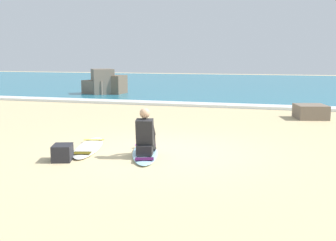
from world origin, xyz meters
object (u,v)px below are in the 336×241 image
object	(u,v)px
surfer_seated	(145,136)
shoreline_rock	(311,112)
surfboard_spare_near	(89,147)
surfboard_main	(145,153)
beach_bag	(62,153)

from	to	relation	value
surfer_seated	shoreline_rock	distance (m)	7.42
surfer_seated	surfboard_spare_near	distance (m)	1.58
surfboard_main	surfboard_spare_near	xyz separation A→B (m)	(-1.39, 0.16, -0.00)
surfboard_spare_near	shoreline_rock	bearing A→B (deg)	51.51
beach_bag	shoreline_rock	bearing A→B (deg)	56.05
surfer_seated	beach_bag	bearing A→B (deg)	-153.49
surfboard_main	shoreline_rock	distance (m)	7.26
surfboard_main	beach_bag	bearing A→B (deg)	-145.26
surfboard_spare_near	shoreline_rock	world-z (taller)	shoreline_rock
surfboard_spare_near	shoreline_rock	distance (m)	7.91
shoreline_rock	surfboard_main	bearing A→B (deg)	-119.10
surfboard_main	surfer_seated	size ratio (longest dim) A/B	2.31
surfboard_main	beach_bag	xyz separation A→B (m)	(-1.39, -0.96, 0.12)
surfer_seated	beach_bag	distance (m)	1.67
surfer_seated	beach_bag	world-z (taller)	surfer_seated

